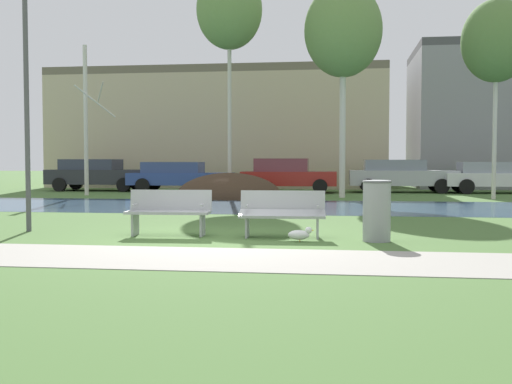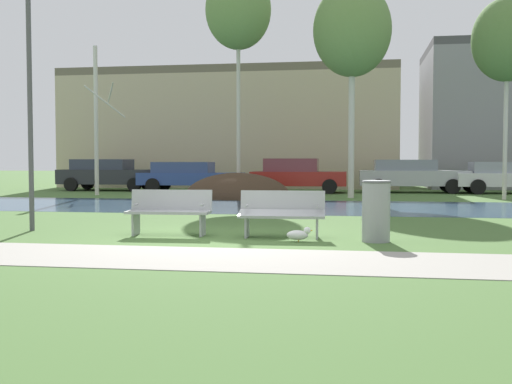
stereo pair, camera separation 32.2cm
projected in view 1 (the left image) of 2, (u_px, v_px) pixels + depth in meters
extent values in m
plane|color=#476B33|center=(277.00, 203.00, 21.26)|extent=(120.00, 120.00, 0.00)
cube|color=#9E998E|center=(192.00, 258.00, 9.23)|extent=(60.00, 2.16, 0.01)
cube|color=#33516B|center=(271.00, 206.00, 19.59)|extent=(80.00, 6.08, 0.01)
ellipsoid|color=#423021|center=(229.00, 198.00, 24.17)|extent=(4.15, 3.42, 1.93)
cube|color=#9EA0A3|center=(168.00, 212.00, 11.92)|extent=(1.62, 0.56, 0.05)
cube|color=#9EA0A3|center=(171.00, 200.00, 12.19)|extent=(1.60, 0.16, 0.40)
cube|color=#9EA0A3|center=(135.00, 224.00, 12.05)|extent=(0.06, 0.43, 0.45)
cube|color=#9EA0A3|center=(203.00, 224.00, 11.93)|extent=(0.06, 0.43, 0.45)
cylinder|color=#9EA0A3|center=(134.00, 205.00, 11.99)|extent=(0.06, 0.28, 0.04)
cylinder|color=#9EA0A3|center=(202.00, 205.00, 11.87)|extent=(0.06, 0.28, 0.04)
cube|color=#9EA0A3|center=(282.00, 214.00, 11.62)|extent=(1.62, 0.56, 0.14)
cube|color=#9EA0A3|center=(283.00, 201.00, 11.89)|extent=(1.60, 0.16, 0.40)
cube|color=#9EA0A3|center=(247.00, 225.00, 11.75)|extent=(0.06, 0.43, 0.45)
cube|color=#9EA0A3|center=(317.00, 226.00, 11.64)|extent=(0.06, 0.43, 0.45)
cylinder|color=#9EA0A3|center=(247.00, 206.00, 11.69)|extent=(0.06, 0.28, 0.04)
cylinder|color=#9EA0A3|center=(318.00, 206.00, 11.58)|extent=(0.06, 0.28, 0.04)
cylinder|color=gray|center=(377.00, 211.00, 11.14)|extent=(0.49, 0.49, 1.09)
torus|color=#545557|center=(377.00, 182.00, 11.11)|extent=(0.52, 0.52, 0.04)
ellipsoid|color=white|center=(299.00, 235.00, 11.10)|extent=(0.39, 0.17, 0.17)
sphere|color=white|center=(309.00, 230.00, 11.07)|extent=(0.12, 0.12, 0.12)
cone|color=gold|center=(312.00, 230.00, 11.06)|extent=(0.07, 0.04, 0.04)
cylinder|color=gold|center=(300.00, 239.00, 11.07)|extent=(0.01, 0.01, 0.10)
cylinder|color=gold|center=(300.00, 239.00, 11.14)|extent=(0.01, 0.01, 0.10)
cylinder|color=#4C4C51|center=(27.00, 101.00, 12.59)|extent=(0.10, 0.10, 5.28)
cylinder|color=beige|center=(86.00, 121.00, 25.71)|extent=(0.17, 0.17, 6.14)
cylinder|color=beige|center=(100.00, 92.00, 25.92)|extent=(0.63, 0.88, 0.77)
cylinder|color=beige|center=(95.00, 101.00, 24.84)|extent=(1.28, 1.24, 1.22)
cylinder|color=beige|center=(229.00, 77.00, 24.65)|extent=(0.15, 0.15, 9.41)
ellipsoid|color=#668947|center=(229.00, 10.00, 24.52)|extent=(2.58, 2.58, 3.09)
cylinder|color=beige|center=(343.00, 91.00, 24.01)|extent=(0.23, 0.23, 8.20)
ellipsoid|color=#668947|center=(343.00, 30.00, 23.89)|extent=(2.97, 2.97, 3.56)
cylinder|color=beige|center=(495.00, 98.00, 23.07)|extent=(0.15, 0.15, 7.47)
ellipsoid|color=#567A3D|center=(496.00, 41.00, 22.97)|extent=(2.53, 2.53, 3.03)
cube|color=#282B30|center=(99.00, 177.00, 29.73)|extent=(4.69, 1.96, 0.68)
cube|color=#2F3648|center=(91.00, 164.00, 29.75)|extent=(2.64, 1.70, 0.49)
cylinder|color=black|center=(136.00, 183.00, 30.50)|extent=(0.64, 0.23, 0.64)
cylinder|color=black|center=(124.00, 185.00, 28.63)|extent=(0.64, 0.23, 0.64)
cylinder|color=black|center=(76.00, 183.00, 30.87)|extent=(0.64, 0.23, 0.64)
cylinder|color=black|center=(60.00, 185.00, 29.00)|extent=(0.64, 0.23, 0.64)
cube|color=#2D4793|center=(181.00, 179.00, 28.69)|extent=(4.75, 1.85, 0.55)
cube|color=#32457F|center=(173.00, 167.00, 28.71)|extent=(2.67, 1.61, 0.49)
cylinder|color=black|center=(218.00, 184.00, 29.40)|extent=(0.64, 0.23, 0.64)
cylinder|color=black|center=(211.00, 186.00, 27.64)|extent=(0.64, 0.23, 0.64)
cylinder|color=black|center=(154.00, 184.00, 29.77)|extent=(0.64, 0.23, 0.64)
cylinder|color=black|center=(143.00, 185.00, 28.01)|extent=(0.64, 0.23, 0.64)
cube|color=maroon|center=(289.00, 178.00, 28.01)|extent=(4.24, 1.97, 0.62)
cube|color=brown|center=(282.00, 165.00, 28.02)|extent=(2.38, 1.71, 0.58)
cylinder|color=black|center=(321.00, 185.00, 28.80)|extent=(0.64, 0.23, 0.64)
cylinder|color=black|center=(320.00, 186.00, 26.92)|extent=(0.64, 0.23, 0.64)
cylinder|color=black|center=(261.00, 184.00, 29.13)|extent=(0.64, 0.23, 0.64)
cylinder|color=black|center=(256.00, 186.00, 27.25)|extent=(0.64, 0.23, 0.64)
cube|color=#B2B5BC|center=(403.00, 178.00, 28.15)|extent=(4.78, 1.84, 0.67)
cube|color=gray|center=(394.00, 165.00, 28.17)|extent=(2.69, 1.60, 0.48)
cylinder|color=black|center=(435.00, 185.00, 28.86)|extent=(0.64, 0.23, 0.64)
cylinder|color=black|center=(442.00, 186.00, 27.11)|extent=(0.64, 0.23, 0.64)
cylinder|color=black|center=(366.00, 184.00, 29.23)|extent=(0.64, 0.23, 0.64)
cylinder|color=black|center=(368.00, 186.00, 27.48)|extent=(0.64, 0.23, 0.64)
cube|color=silver|center=(499.00, 179.00, 27.40)|extent=(4.74, 1.80, 0.57)
cube|color=#949AAC|center=(491.00, 167.00, 27.41)|extent=(2.67, 1.56, 0.48)
cylinder|color=black|center=(459.00, 185.00, 28.45)|extent=(0.64, 0.23, 0.64)
cylinder|color=black|center=(467.00, 187.00, 26.74)|extent=(0.64, 0.23, 0.64)
cube|color=#BCAD8E|center=(227.00, 134.00, 36.46)|extent=(17.80, 9.83, 5.89)
cube|color=#675F4E|center=(227.00, 80.00, 36.30)|extent=(17.80, 9.83, 0.40)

